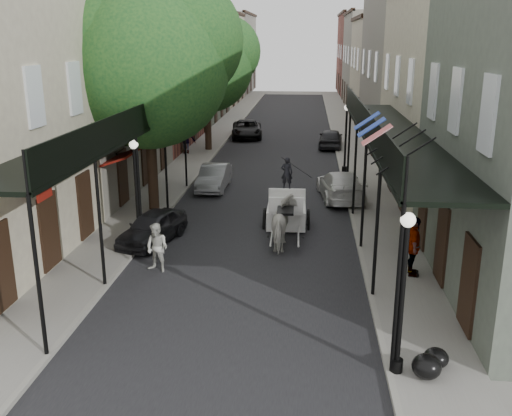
% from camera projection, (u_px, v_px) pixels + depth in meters
% --- Properties ---
extents(ground, '(140.00, 140.00, 0.00)m').
position_uv_depth(ground, '(227.00, 325.00, 15.02)').
color(ground, gray).
rests_on(ground, ground).
extents(road, '(8.00, 90.00, 0.01)m').
position_uv_depth(road, '(273.00, 165.00, 34.11)').
color(road, black).
rests_on(road, ground).
extents(sidewalk_left, '(2.20, 90.00, 0.12)m').
position_uv_depth(sidewalk_left, '(191.00, 162.00, 34.53)').
color(sidewalk_left, gray).
rests_on(sidewalk_left, ground).
extents(sidewalk_right, '(2.20, 90.00, 0.12)m').
position_uv_depth(sidewalk_right, '(358.00, 165.00, 33.66)').
color(sidewalk_right, gray).
rests_on(sidewalk_right, ground).
extents(building_row_left, '(5.00, 80.00, 10.50)m').
position_uv_depth(building_row_left, '(168.00, 66.00, 42.91)').
color(building_row_left, beige).
rests_on(building_row_left, ground).
extents(building_row_right, '(5.00, 80.00, 10.50)m').
position_uv_depth(building_row_right, '(400.00, 67.00, 41.42)').
color(building_row_right, slate).
rests_on(building_row_right, ground).
extents(gallery_left, '(2.20, 18.05, 4.88)m').
position_uv_depth(gallery_left, '(123.00, 129.00, 20.94)').
color(gallery_left, black).
rests_on(gallery_left, sidewalk_left).
extents(gallery_right, '(2.20, 18.05, 4.88)m').
position_uv_depth(gallery_right, '(387.00, 133.00, 20.12)').
color(gallery_right, black).
rests_on(gallery_right, sidewalk_right).
extents(tree_near, '(7.31, 6.80, 9.63)m').
position_uv_depth(tree_near, '(157.00, 58.00, 23.25)').
color(tree_near, '#382619').
rests_on(tree_near, sidewalk_left).
extents(tree_far, '(6.45, 6.00, 8.61)m').
position_uv_depth(tree_far, '(212.00, 61.00, 36.80)').
color(tree_far, '#382619').
rests_on(tree_far, sidewalk_left).
extents(lamppost_right_near, '(0.32, 0.32, 3.71)m').
position_uv_depth(lamppost_right_near, '(402.00, 292.00, 12.17)').
color(lamppost_right_near, black).
rests_on(lamppost_right_near, sidewalk_right).
extents(lamppost_left, '(0.32, 0.32, 3.71)m').
position_uv_depth(lamppost_left, '(136.00, 189.00, 20.52)').
color(lamppost_left, black).
rests_on(lamppost_left, sidewalk_left).
extents(lamppost_right_far, '(0.32, 0.32, 3.71)m').
position_uv_depth(lamppost_right_far, '(346.00, 137.00, 31.27)').
color(lamppost_right_far, black).
rests_on(lamppost_right_far, sidewalk_right).
extents(horse, '(1.00, 2.13, 1.78)m').
position_uv_depth(horse, '(285.00, 224.00, 20.38)').
color(horse, beige).
rests_on(horse, ground).
extents(carriage, '(1.89, 2.66, 2.98)m').
position_uv_depth(carriage, '(287.00, 196.00, 22.96)').
color(carriage, black).
rests_on(carriage, ground).
extents(pedestrian_walking, '(0.95, 0.86, 1.61)m').
position_uv_depth(pedestrian_walking, '(157.00, 248.00, 18.28)').
color(pedestrian_walking, '#BBBBB1').
rests_on(pedestrian_walking, ground).
extents(pedestrian_sidewalk_left, '(1.45, 1.13, 1.97)m').
position_uv_depth(pedestrian_sidewalk_left, '(186.00, 138.00, 36.65)').
color(pedestrian_sidewalk_left, gray).
rests_on(pedestrian_sidewalk_left, sidewalk_left).
extents(pedestrian_sidewalk_right, '(0.57, 1.16, 1.90)m').
position_uv_depth(pedestrian_sidewalk_right, '(414.00, 247.00, 17.62)').
color(pedestrian_sidewalk_right, gray).
rests_on(pedestrian_sidewalk_right, sidewalk_right).
extents(car_left_near, '(2.27, 3.73, 1.19)m').
position_uv_depth(car_left_near, '(152.00, 227.00, 20.94)').
color(car_left_near, black).
rests_on(car_left_near, ground).
extents(car_left_mid, '(1.34, 3.71, 1.22)m').
position_uv_depth(car_left_mid, '(214.00, 177.00, 28.44)').
color(car_left_mid, '#929397').
rests_on(car_left_mid, ground).
extents(car_left_far, '(2.69, 4.97, 1.32)m').
position_uv_depth(car_left_far, '(247.00, 129.00, 43.27)').
color(car_left_far, black).
rests_on(car_left_far, ground).
extents(car_right_near, '(2.34, 4.71, 1.32)m').
position_uv_depth(car_right_near, '(340.00, 185.00, 26.65)').
color(car_right_near, silver).
rests_on(car_right_near, ground).
extents(car_right_far, '(1.80, 3.98, 1.32)m').
position_uv_depth(car_right_far, '(331.00, 138.00, 39.20)').
color(car_right_far, black).
rests_on(car_right_far, ground).
extents(trash_bags, '(0.91, 1.06, 0.55)m').
position_uv_depth(trash_bags, '(430.00, 363.00, 12.56)').
color(trash_bags, black).
rests_on(trash_bags, sidewalk_right).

